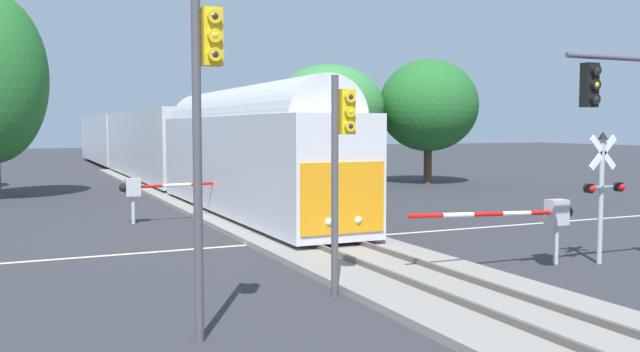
# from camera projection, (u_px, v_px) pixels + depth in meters

# --- Properties ---
(ground_plane) EXTENTS (220.00, 220.00, 0.00)m
(ground_plane) POSITION_uv_depth(u_px,v_px,m) (308.00, 241.00, 22.80)
(ground_plane) COLOR #333338
(road_centre_stripe) EXTENTS (44.00, 0.20, 0.01)m
(road_centre_stripe) POSITION_uv_depth(u_px,v_px,m) (308.00, 240.00, 22.80)
(road_centre_stripe) COLOR beige
(road_centre_stripe) RESTS_ON ground
(railway_track) EXTENTS (4.40, 80.00, 0.32)m
(railway_track) POSITION_uv_depth(u_px,v_px,m) (308.00, 238.00, 22.79)
(railway_track) COLOR gray
(railway_track) RESTS_ON ground
(commuter_train) EXTENTS (3.04, 65.94, 5.16)m
(commuter_train) POSITION_uv_depth(u_px,v_px,m) (150.00, 142.00, 48.27)
(commuter_train) COLOR silver
(commuter_train) RESTS_ON railway_track
(crossing_gate_near) EXTENTS (5.32, 0.40, 1.80)m
(crossing_gate_near) POSITION_uv_depth(u_px,v_px,m) (542.00, 215.00, 18.57)
(crossing_gate_near) COLOR #B7B7BC
(crossing_gate_near) RESTS_ON ground
(crossing_signal_mast) EXTENTS (1.36, 0.44, 3.67)m
(crossing_signal_mast) POSITION_uv_depth(u_px,v_px,m) (603.00, 183.00, 18.74)
(crossing_signal_mast) COLOR #B2B2B7
(crossing_signal_mast) RESTS_ON ground
(crossing_gate_far) EXTENTS (6.36, 0.40, 1.80)m
(crossing_gate_far) POSITION_uv_depth(u_px,v_px,m) (153.00, 188.00, 26.92)
(crossing_gate_far) COLOR #B7B7BC
(crossing_gate_far) RESTS_ON ground
(traffic_signal_far_side) EXTENTS (0.53, 0.38, 5.03)m
(traffic_signal_far_side) POSITION_uv_depth(u_px,v_px,m) (346.00, 136.00, 32.90)
(traffic_signal_far_side) COLOR #4C4C51
(traffic_signal_far_side) RESTS_ON ground
(traffic_signal_near_left) EXTENTS (0.53, 0.38, 6.16)m
(traffic_signal_near_left) POSITION_uv_depth(u_px,v_px,m) (204.00, 109.00, 11.80)
(traffic_signal_near_left) COLOR #4C4C51
(traffic_signal_near_left) RESTS_ON ground
(traffic_signal_median) EXTENTS (0.53, 0.38, 4.94)m
(traffic_signal_median) POSITION_uv_depth(u_px,v_px,m) (341.00, 149.00, 15.07)
(traffic_signal_median) COLOR #4C4C51
(traffic_signal_median) RESTS_ON ground
(oak_far_right) EXTENTS (7.08, 7.08, 7.80)m
(oak_far_right) POSITION_uv_depth(u_px,v_px,m) (329.00, 108.00, 43.72)
(oak_far_right) COLOR #4C3828
(oak_far_right) RESTS_ON ground
(maple_right_background) EXTENTS (6.62, 6.62, 8.30)m
(maple_right_background) POSITION_uv_depth(u_px,v_px,m) (428.00, 106.00, 45.42)
(maple_right_background) COLOR #4C3828
(maple_right_background) RESTS_ON ground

